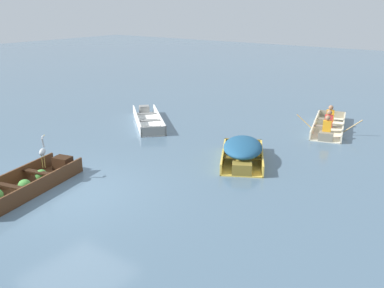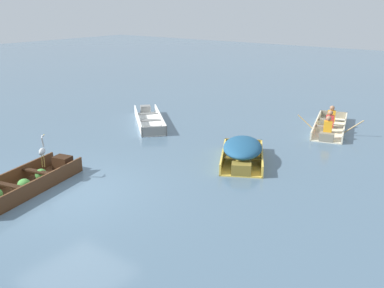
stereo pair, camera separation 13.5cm
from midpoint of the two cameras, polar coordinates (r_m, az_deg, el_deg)
The scene contains 6 objects.
ground_plane at distance 11.36m, azimuth -15.62°, elevation -6.16°, with size 80.00×80.00×0.00m, color slate.
dinghy_dark_varnish_foreground at distance 11.83m, azimuth -20.84°, elevation -4.86°, with size 1.80×3.45×0.41m.
skiff_white_near_moored at distance 17.18m, azimuth -5.54°, elevation 3.24°, with size 3.27×3.05×0.37m.
skiff_yellow_mid_moored at distance 12.85m, azimuth 7.04°, elevation -0.83°, with size 2.25×2.71×0.68m.
rowboat_cream_with_crew at distance 16.77m, azimuth 18.11°, elevation 2.25°, with size 2.29×3.66×0.89m.
heron_on_dinghy at distance 11.90m, azimuth -19.05°, elevation -0.80°, with size 0.34×0.41×0.84m.
Camera 2 is at (8.49, -6.03, 4.58)m, focal length 40.00 mm.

